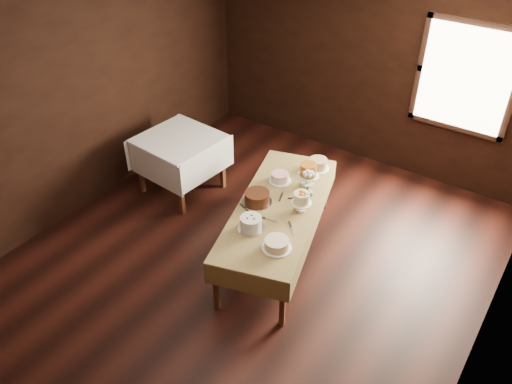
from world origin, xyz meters
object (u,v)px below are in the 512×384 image
(cake_server_d, at_px, (302,198))
(flower_vase, at_px, (307,192))
(cake_caramel, at_px, (308,176))
(cake_swirl, at_px, (251,223))
(cake_server_a, at_px, (271,221))
(cake_server_c, at_px, (282,193))
(cake_server_b, at_px, (292,231))
(side_table, at_px, (179,144))
(cake_cream, at_px, (277,244))
(cake_server_e, at_px, (248,211))
(cake_flowers, at_px, (301,202))
(display_table, at_px, (278,209))
(cake_lattice, at_px, (280,178))
(cake_speckled, at_px, (318,164))
(cake_chocolate, at_px, (257,198))

(cake_server_d, height_order, flower_vase, flower_vase)
(cake_caramel, relative_size, cake_swirl, 0.94)
(cake_server_a, height_order, cake_server_c, same)
(cake_server_b, height_order, cake_server_c, same)
(side_table, height_order, cake_caramel, cake_caramel)
(cake_cream, bearing_deg, cake_server_d, 103.90)
(cake_cream, relative_size, cake_server_c, 1.28)
(cake_server_e, bearing_deg, cake_flowers, 59.70)
(cake_caramel, bearing_deg, display_table, -96.47)
(display_table, xyz_separation_m, cake_lattice, (-0.25, 0.42, 0.10))
(side_table, xyz_separation_m, cake_speckled, (1.78, 0.57, 0.04))
(cake_flowers, height_order, cake_server_e, cake_flowers)
(cake_server_e, bearing_deg, display_table, 74.49)
(cake_chocolate, xyz_separation_m, cake_server_c, (0.14, 0.31, -0.06))
(flower_vase, bearing_deg, cake_server_c, -159.75)
(cake_flowers, xyz_separation_m, cake_server_a, (-0.17, -0.35, -0.10))
(cake_cream, xyz_separation_m, cake_server_d, (-0.22, 0.89, -0.05))
(cake_server_d, bearing_deg, flower_vase, 21.47)
(cake_lattice, xyz_separation_m, cake_caramel, (0.31, 0.13, 0.08))
(cake_speckled, bearing_deg, cake_server_d, -76.49)
(cake_speckled, bearing_deg, cake_cream, -76.27)
(cake_cream, distance_m, cake_server_a, 0.45)
(display_table, bearing_deg, cake_lattice, 120.20)
(cake_swirl, xyz_separation_m, cake_server_a, (0.11, 0.23, -0.07))
(cake_lattice, xyz_separation_m, cake_server_e, (0.03, -0.70, -0.04))
(flower_vase, bearing_deg, cake_chocolate, -135.05)
(cake_lattice, height_order, cake_server_b, cake_lattice)
(cake_server_b, bearing_deg, cake_caramel, 157.21)
(cake_chocolate, distance_m, cake_server_d, 0.53)
(cake_chocolate, relative_size, flower_vase, 2.46)
(cake_lattice, relative_size, cake_flowers, 1.08)
(side_table, distance_m, cake_speckled, 1.87)
(cake_server_c, bearing_deg, cake_cream, -172.10)
(cake_caramel, height_order, cake_server_b, cake_caramel)
(cake_server_b, bearing_deg, cake_flowers, 154.52)
(side_table, xyz_separation_m, flower_vase, (1.97, -0.03, 0.04))
(display_table, distance_m, cake_chocolate, 0.27)
(cake_lattice, height_order, cake_server_d, cake_lattice)
(cake_server_a, height_order, cake_server_b, same)
(cake_speckled, xyz_separation_m, cake_server_d, (0.16, -0.65, -0.06))
(display_table, xyz_separation_m, cake_server_e, (-0.22, -0.28, 0.05))
(cake_chocolate, bearing_deg, cake_speckled, 77.34)
(flower_vase, bearing_deg, display_table, -118.50)
(display_table, height_order, flower_vase, flower_vase)
(cake_server_c, xyz_separation_m, cake_server_e, (-0.13, -0.51, 0.00))
(cake_chocolate, bearing_deg, flower_vase, 44.95)
(cake_server_b, bearing_deg, cake_swirl, -104.24)
(cake_speckled, height_order, cake_server_a, cake_speckled)
(cake_lattice, bearing_deg, cake_swirl, -76.59)
(flower_vase, bearing_deg, cake_server_b, -73.88)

